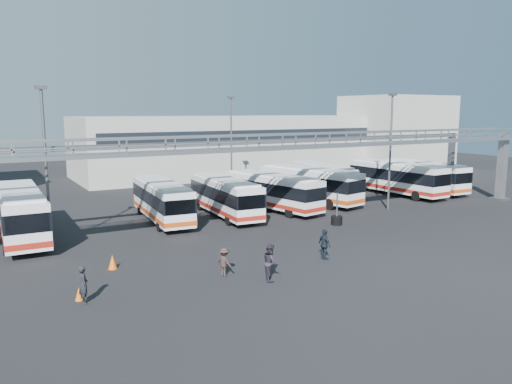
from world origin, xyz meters
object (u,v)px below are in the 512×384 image
light_pole_left (46,160)px  pedestrian_c (224,262)px  bus_5 (272,190)px  bus_4 (225,195)px  light_pole_mid (391,145)px  bus_3 (162,199)px  bus_8 (397,177)px  bus_1 (21,212)px  bus_6 (309,183)px  light_pole_back (231,140)px  pedestrian_d (325,245)px  pedestrian_b (271,262)px  pedestrian_a (84,284)px  cone_right (113,262)px  tire_stack (337,219)px  bus_9 (424,175)px  cone_left (79,294)px  bus_7 (322,177)px

light_pole_left → pedestrian_c: size_ratio=6.51×
light_pole_left → bus_5: bearing=11.7°
bus_4 → light_pole_mid: bearing=-14.6°
bus_3 → bus_5: (9.98, -0.56, 0.02)m
bus_4 → bus_8: (20.31, 0.65, 0.13)m
bus_1 → bus_4: 15.45m
bus_5 → bus_6: (4.90, 1.25, 0.10)m
light_pole_mid → bus_6: (-4.21, 6.16, -3.85)m
light_pole_back → pedestrian_d: (-6.30, -24.35, -4.81)m
pedestrian_b → pedestrian_a: bearing=102.4°
light_pole_left → pedestrian_c: bearing=-54.5°
pedestrian_b → cone_right: pedestrian_b is taller
bus_6 → tire_stack: (-3.63, -8.66, -1.46)m
bus_1 → bus_9: bus_1 is taller
light_pole_back → pedestrian_d: light_pole_back is taller
light_pole_left → bus_6: light_pole_left is taller
bus_4 → bus_9: 24.58m
pedestrian_c → cone_left: (-7.37, 0.29, -0.47)m
tire_stack → bus_4: bearing=130.1°
pedestrian_a → pedestrian_d: bearing=-87.2°
bus_4 → pedestrian_b: bus_4 is taller
bus_4 → pedestrian_c: (-6.89, -13.82, -0.98)m
pedestrian_b → pedestrian_d: bearing=-49.6°
bus_5 → pedestrian_d: 15.20m
bus_9 → cone_left: bearing=-156.4°
pedestrian_d → light_pole_left: bearing=55.4°
bus_1 → bus_9: bearing=2.3°
bus_1 → pedestrian_d: bearing=-41.9°
bus_1 → bus_3: bus_1 is taller
light_pole_mid → bus_8: light_pole_mid is taller
cone_right → tire_stack: (17.78, 2.40, 0.02)m
pedestrian_d → tire_stack: 9.43m
bus_4 → tire_stack: bearing=-45.9°
light_pole_left → pedestrian_a: 11.41m
bus_5 → pedestrian_d: bearing=-120.1°
light_pole_mid → bus_6: size_ratio=0.89×
bus_1 → bus_4: (15.45, -0.01, -0.17)m
light_pole_mid → bus_8: (6.42, 5.35, -3.83)m
bus_7 → pedestrian_c: bus_7 is taller
cone_right → light_pole_left: bearing=112.0°
bus_5 → pedestrian_c: size_ratio=6.92×
bus_5 → cone_left: size_ratio=17.49×
bus_7 → pedestrian_c: bearing=-129.8°
light_pole_mid → bus_9: bearing=27.5°
light_pole_left → pedestrian_c: (7.22, -10.13, -4.94)m
bus_1 → tire_stack: bearing=-17.4°
light_pole_left → bus_4: 15.12m
bus_5 → pedestrian_d: size_ratio=5.94×
bus_9 → pedestrian_a: (-38.68, -14.89, -0.91)m
bus_3 → pedestrian_a: 17.31m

